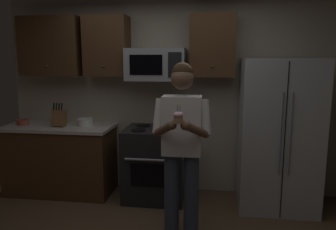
# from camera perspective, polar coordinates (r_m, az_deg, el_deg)

# --- Properties ---
(wall_back) EXTENTS (4.40, 0.10, 2.60)m
(wall_back) POSITION_cam_1_polar(r_m,az_deg,el_deg) (4.47, 0.46, 3.39)
(wall_back) COLOR #B7AD99
(wall_back) RESTS_ON ground
(oven_range) EXTENTS (0.76, 0.70, 0.93)m
(oven_range) POSITION_cam_1_polar(r_m,az_deg,el_deg) (4.30, -2.24, -8.36)
(oven_range) COLOR black
(oven_range) RESTS_ON ground
(microwave) EXTENTS (0.74, 0.41, 0.40)m
(microwave) POSITION_cam_1_polar(r_m,az_deg,el_deg) (4.20, -2.07, 8.71)
(microwave) COLOR #9EA0A5
(refrigerator) EXTENTS (0.90, 0.75, 1.80)m
(refrigerator) POSITION_cam_1_polar(r_m,az_deg,el_deg) (4.15, 18.48, -3.23)
(refrigerator) COLOR #B7BABF
(refrigerator) RESTS_ON ground
(cabinet_row_upper) EXTENTS (2.78, 0.36, 0.76)m
(cabinet_row_upper) POSITION_cam_1_polar(r_m,az_deg,el_deg) (4.39, -9.54, 11.63)
(cabinet_row_upper) COLOR #4C301C
(counter_left) EXTENTS (1.44, 0.66, 0.92)m
(counter_left) POSITION_cam_1_polar(r_m,az_deg,el_deg) (4.71, -18.09, -7.20)
(counter_left) COLOR #4C301C
(counter_left) RESTS_ON ground
(knife_block) EXTENTS (0.16, 0.15, 0.32)m
(knife_block) POSITION_cam_1_polar(r_m,az_deg,el_deg) (4.52, -18.29, -0.45)
(knife_block) COLOR brown
(knife_block) RESTS_ON counter_left
(bowl_large_white) EXTENTS (0.21, 0.21, 0.10)m
(bowl_large_white) POSITION_cam_1_polar(r_m,az_deg,el_deg) (4.48, -14.08, -1.16)
(bowl_large_white) COLOR white
(bowl_large_white) RESTS_ON counter_left
(bowl_small_colored) EXTENTS (0.16, 0.16, 0.07)m
(bowl_small_colored) POSITION_cam_1_polar(r_m,az_deg,el_deg) (4.82, -23.80, -1.08)
(bowl_small_colored) COLOR #B24C3F
(bowl_small_colored) RESTS_ON counter_left
(person) EXTENTS (0.60, 0.48, 1.76)m
(person) POSITION_cam_1_polar(r_m,az_deg,el_deg) (3.25, 2.38, -4.52)
(person) COLOR #383F59
(person) RESTS_ON ground
(cupcake) EXTENTS (0.09, 0.09, 0.17)m
(cupcake) POSITION_cam_1_polar(r_m,az_deg,el_deg) (2.87, 1.79, -0.36)
(cupcake) COLOR #A87F56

